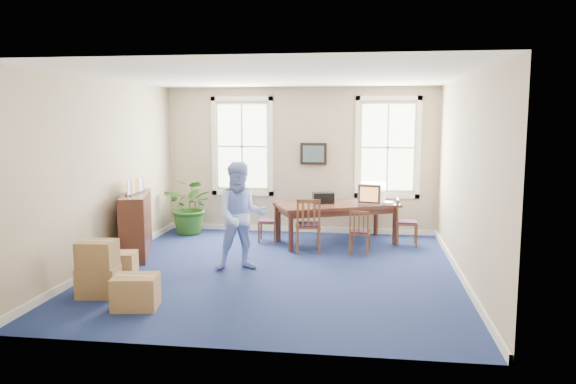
# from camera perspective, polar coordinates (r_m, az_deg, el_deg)

# --- Properties ---
(floor) EXTENTS (6.50, 6.50, 0.00)m
(floor) POSITION_cam_1_polar(r_m,az_deg,el_deg) (9.51, -1.11, -7.96)
(floor) COLOR navy
(floor) RESTS_ON ground
(ceiling) EXTENTS (6.50, 6.50, 0.00)m
(ceiling) POSITION_cam_1_polar(r_m,az_deg,el_deg) (9.17, -1.16, 11.66)
(ceiling) COLOR white
(ceiling) RESTS_ON ground
(wall_back) EXTENTS (6.50, 0.00, 6.50)m
(wall_back) POSITION_cam_1_polar(r_m,az_deg,el_deg) (12.41, 1.24, 3.24)
(wall_back) COLOR tan
(wall_back) RESTS_ON ground
(wall_front) EXTENTS (6.50, 0.00, 6.50)m
(wall_front) POSITION_cam_1_polar(r_m,az_deg,el_deg) (6.04, -6.01, -1.54)
(wall_front) COLOR tan
(wall_front) RESTS_ON ground
(wall_left) EXTENTS (0.00, 6.50, 6.50)m
(wall_left) POSITION_cam_1_polar(r_m,az_deg,el_deg) (10.12, -18.17, 1.84)
(wall_left) COLOR tan
(wall_left) RESTS_ON ground
(wall_right) EXTENTS (0.00, 6.50, 6.50)m
(wall_right) POSITION_cam_1_polar(r_m,az_deg,el_deg) (9.22, 17.61, 1.33)
(wall_right) COLOR tan
(wall_right) RESTS_ON ground
(baseboard_back) EXTENTS (6.00, 0.04, 0.12)m
(baseboard_back) POSITION_cam_1_polar(r_m,az_deg,el_deg) (12.59, 1.20, -3.78)
(baseboard_back) COLOR white
(baseboard_back) RESTS_ON ground
(baseboard_left) EXTENTS (0.04, 6.50, 0.12)m
(baseboard_left) POSITION_cam_1_polar(r_m,az_deg,el_deg) (10.37, -17.66, -6.66)
(baseboard_left) COLOR white
(baseboard_left) RESTS_ON ground
(baseboard_right) EXTENTS (0.04, 6.50, 0.12)m
(baseboard_right) POSITION_cam_1_polar(r_m,az_deg,el_deg) (9.50, 17.05, -7.94)
(baseboard_right) COLOR white
(baseboard_right) RESTS_ON ground
(window_left) EXTENTS (1.40, 0.12, 2.20)m
(window_left) POSITION_cam_1_polar(r_m,az_deg,el_deg) (12.59, -4.67, 4.64)
(window_left) COLOR white
(window_left) RESTS_ON ground
(window_right) EXTENTS (1.40, 0.12, 2.20)m
(window_right) POSITION_cam_1_polar(r_m,az_deg,el_deg) (12.29, 10.09, 4.48)
(window_right) COLOR white
(window_right) RESTS_ON ground
(wall_picture) EXTENTS (0.58, 0.06, 0.48)m
(wall_picture) POSITION_cam_1_polar(r_m,az_deg,el_deg) (12.32, 2.61, 3.90)
(wall_picture) COLOR black
(wall_picture) RESTS_ON ground
(conference_table) EXTENTS (2.62, 1.98, 0.81)m
(conference_table) POSITION_cam_1_polar(r_m,az_deg,el_deg) (11.46, 4.91, -3.19)
(conference_table) COLOR #49241B
(conference_table) RESTS_ON ground
(crt_tv) EXTENTS (0.58, 0.61, 0.42)m
(crt_tv) POSITION_cam_1_polar(r_m,az_deg,el_deg) (11.40, 8.51, -0.14)
(crt_tv) COLOR #B7B7BC
(crt_tv) RESTS_ON conference_table
(game_console) EXTENTS (0.23, 0.27, 0.06)m
(game_console) POSITION_cam_1_polar(r_m,az_deg,el_deg) (11.38, 10.13, -1.13)
(game_console) COLOR white
(game_console) RESTS_ON conference_table
(equipment_bag) EXTENTS (0.47, 0.36, 0.21)m
(equipment_bag) POSITION_cam_1_polar(r_m,az_deg,el_deg) (11.44, 3.60, -0.58)
(equipment_bag) COLOR black
(equipment_bag) RESTS_ON conference_table
(chair_near_left) EXTENTS (0.53, 0.53, 1.04)m
(chair_near_left) POSITION_cam_1_polar(r_m,az_deg,el_deg) (10.68, 2.06, -3.35)
(chair_near_left) COLOR brown
(chair_near_left) RESTS_ON ground
(chair_near_right) EXTENTS (0.41, 0.41, 0.83)m
(chair_near_right) POSITION_cam_1_polar(r_m,az_deg,el_deg) (10.64, 7.31, -4.01)
(chair_near_right) COLOR brown
(chair_near_right) RESTS_ON ground
(chair_end_left) EXTENTS (0.39, 0.39, 0.84)m
(chair_end_left) POSITION_cam_1_polar(r_m,az_deg,el_deg) (11.62, -2.07, -2.95)
(chair_end_left) COLOR brown
(chair_end_left) RESTS_ON ground
(chair_end_right) EXTENTS (0.43, 0.43, 0.94)m
(chair_end_right) POSITION_cam_1_polar(r_m,az_deg,el_deg) (11.46, 11.99, -3.01)
(chair_end_right) COLOR brown
(chair_end_right) RESTS_ON ground
(man) EXTENTS (1.06, 0.92, 1.82)m
(man) POSITION_cam_1_polar(r_m,az_deg,el_deg) (9.40, -4.78, -2.47)
(man) COLOR #96B6FE
(man) RESTS_ON ground
(credenza) EXTENTS (0.88, 1.61, 1.22)m
(credenza) POSITION_cam_1_polar(r_m,az_deg,el_deg) (10.75, -15.19, -3.06)
(credenza) COLOR #49241B
(credenza) RESTS_ON ground
(brochure_rack) EXTENTS (0.19, 0.67, 0.29)m
(brochure_rack) POSITION_cam_1_polar(r_m,az_deg,el_deg) (10.63, -15.22, 0.93)
(brochure_rack) COLOR #99999E
(brochure_rack) RESTS_ON credenza
(potted_plant) EXTENTS (1.30, 1.19, 1.23)m
(potted_plant) POSITION_cam_1_polar(r_m,az_deg,el_deg) (12.45, -9.81, -1.44)
(potted_plant) COLOR #215016
(potted_plant) RESTS_ON ground
(cardboard_boxes) EXTENTS (1.65, 1.65, 0.85)m
(cardboard_boxes) POSITION_cam_1_polar(r_m,az_deg,el_deg) (8.55, -17.15, -7.16)
(cardboard_boxes) COLOR #9A7445
(cardboard_boxes) RESTS_ON ground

